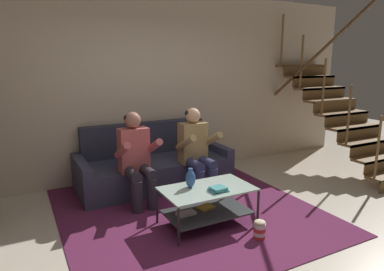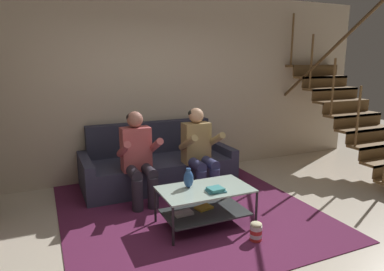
% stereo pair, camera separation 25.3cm
% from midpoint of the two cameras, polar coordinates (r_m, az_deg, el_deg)
% --- Properties ---
extents(ground, '(16.80, 16.80, 0.00)m').
position_cam_midpoint_polar(ground, '(3.68, 2.78, -17.58)').
color(ground, beige).
extents(back_partition, '(8.40, 0.12, 2.90)m').
position_cam_midpoint_polar(back_partition, '(5.47, -10.35, 8.10)').
color(back_partition, beige).
rests_on(back_partition, ground).
extents(staircase_run, '(1.05, 2.59, 2.88)m').
position_cam_midpoint_polar(staircase_run, '(6.37, 21.85, 4.74)').
color(staircase_run, brown).
rests_on(staircase_run, ground).
extents(couch, '(2.22, 0.96, 0.90)m').
position_cam_midpoint_polar(couch, '(5.21, -7.92, -5.08)').
color(couch, '#373850').
rests_on(couch, ground).
extents(person_seated_left, '(0.50, 0.58, 1.20)m').
position_cam_midpoint_polar(person_seated_left, '(4.47, -10.86, -3.33)').
color(person_seated_left, '#2E2934').
rests_on(person_seated_left, ground).
extents(person_seated_right, '(0.50, 0.58, 1.19)m').
position_cam_midpoint_polar(person_seated_right, '(4.78, -0.79, -2.09)').
color(person_seated_right, navy).
rests_on(person_seated_right, ground).
extents(coffee_table, '(1.02, 0.60, 0.44)m').
position_cam_midpoint_polar(coffee_table, '(3.93, 0.56, -10.81)').
color(coffee_table, '#A9C4B7').
rests_on(coffee_table, ground).
extents(area_rug, '(3.00, 3.45, 0.01)m').
position_cam_midpoint_polar(area_rug, '(4.55, -3.52, -11.43)').
color(area_rug, '#5F2044').
rests_on(area_rug, ground).
extents(vase, '(0.11, 0.11, 0.22)m').
position_cam_midpoint_polar(vase, '(3.86, -2.14, -7.20)').
color(vase, '#2D5495').
rests_on(vase, coffee_table).
extents(book_stack, '(0.22, 0.18, 0.05)m').
position_cam_midpoint_polar(book_stack, '(3.79, 2.49, -8.93)').
color(book_stack, teal).
rests_on(book_stack, coffee_table).
extents(popcorn_tub, '(0.13, 0.13, 0.21)m').
position_cam_midpoint_polar(popcorn_tub, '(3.76, 9.25, -15.23)').
color(popcorn_tub, red).
rests_on(popcorn_tub, ground).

